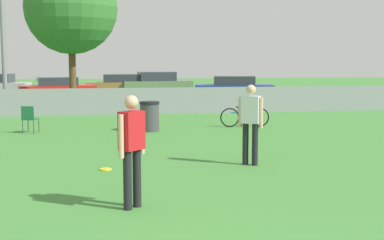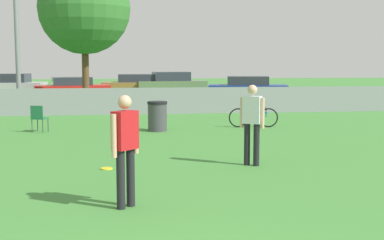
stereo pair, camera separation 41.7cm
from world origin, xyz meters
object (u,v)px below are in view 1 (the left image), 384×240
object	(u,v)px
frisbee_disc	(106,169)
folding_chair_sideline	(29,117)
parked_car_olive	(157,84)
bicycle_sideline	(245,117)
parked_car_red	(57,89)
tree_near_pole	(71,8)
player_receiver_white	(251,119)
player_thrower_red	(132,144)
parked_car_tan	(122,85)
parked_car_blue	(234,88)
trash_bin	(150,116)

from	to	relation	value
frisbee_disc	folding_chair_sideline	bearing A→B (deg)	110.42
folding_chair_sideline	parked_car_olive	xyz separation A→B (m)	(5.70, 16.64, 0.22)
bicycle_sideline	parked_car_red	bearing A→B (deg)	124.27
tree_near_pole	player_receiver_white	bearing A→B (deg)	-73.22
frisbee_disc	bicycle_sideline	distance (m)	7.88
frisbee_disc	bicycle_sideline	bearing A→B (deg)	53.39
bicycle_sideline	player_receiver_white	bearing A→B (deg)	-97.77
player_thrower_red	parked_car_olive	world-z (taller)	player_thrower_red
folding_chair_sideline	parked_car_tan	world-z (taller)	parked_car_tan
folding_chair_sideline	parked_car_tan	xyz separation A→B (m)	(3.54, 16.78, 0.18)
parked_car_olive	bicycle_sideline	bearing A→B (deg)	-91.06
player_receiver_white	frisbee_disc	world-z (taller)	player_receiver_white
player_thrower_red	parked_car_blue	xyz separation A→B (m)	(6.96, 21.10, -0.33)
player_thrower_red	parked_car_red	size ratio (longest dim) A/B	0.39
tree_near_pole	folding_chair_sideline	distance (m)	9.49
tree_near_pole	parked_car_blue	bearing A→B (deg)	22.84
tree_near_pole	player_receiver_white	distance (m)	15.58
bicycle_sideline	trash_bin	distance (m)	3.29
trash_bin	player_receiver_white	bearing A→B (deg)	-74.47
bicycle_sideline	parked_car_blue	distance (m)	12.12
trash_bin	bicycle_sideline	bearing A→B (deg)	8.97
player_thrower_red	tree_near_pole	bearing A→B (deg)	51.56
tree_near_pole	parked_car_tan	bearing A→B (deg)	72.47
player_thrower_red	parked_car_blue	world-z (taller)	player_thrower_red
trash_bin	parked_car_blue	world-z (taller)	parked_car_blue
folding_chair_sideline	parked_car_olive	world-z (taller)	parked_car_olive
parked_car_tan	parked_car_blue	xyz separation A→B (m)	(6.03, -4.64, -0.00)
player_thrower_red	parked_car_red	xyz separation A→B (m)	(-2.81, 22.92, -0.36)
frisbee_disc	parked_car_blue	size ratio (longest dim) A/B	0.05
folding_chair_sideline	parked_car_blue	size ratio (longest dim) A/B	0.18
frisbee_disc	player_receiver_white	bearing A→B (deg)	-0.16
player_receiver_white	frisbee_disc	bearing A→B (deg)	-149.30
player_thrower_red	parked_car_tan	world-z (taller)	player_thrower_red
bicycle_sideline	parked_car_tan	distance (m)	16.82
parked_car_red	parked_car_tan	distance (m)	4.68
tree_near_pole	parked_car_tan	world-z (taller)	tree_near_pole
frisbee_disc	folding_chair_sideline	size ratio (longest dim) A/B	0.30
tree_near_pole	bicycle_sideline	distance (m)	11.01
bicycle_sideline	parked_car_tan	world-z (taller)	parked_car_tan
tree_near_pole	bicycle_sideline	bearing A→B (deg)	-53.72
frisbee_disc	parked_car_red	distance (m)	20.13
player_receiver_white	bicycle_sideline	bearing A→B (deg)	106.39
player_receiver_white	player_thrower_red	bearing A→B (deg)	-101.58
tree_near_pole	parked_car_olive	bearing A→B (deg)	59.56
parked_car_red	player_thrower_red	bearing A→B (deg)	-93.62
tree_near_pole	trash_bin	xyz separation A→B (m)	(2.76, -8.70, -4.13)
player_receiver_white	trash_bin	world-z (taller)	player_receiver_white
folding_chair_sideline	bicycle_sideline	distance (m)	6.94
tree_near_pole	trash_bin	world-z (taller)	tree_near_pole
folding_chair_sideline	parked_car_olive	distance (m)	17.59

